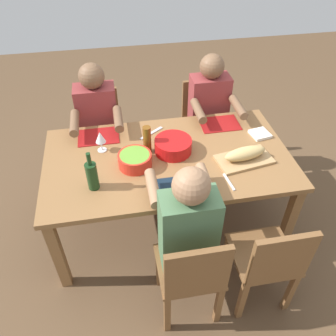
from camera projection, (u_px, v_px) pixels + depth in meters
ground_plane at (168, 222)px, 3.03m from camera, size 8.00×8.00×0.00m
dining_table at (168, 165)px, 2.59m from camera, size 1.81×1.01×0.74m
chair_far_right at (203, 119)px, 3.38m from camera, size 0.40×0.40×0.85m
diner_far_right at (210, 110)px, 3.11m from camera, size 0.41×0.53×1.20m
chair_near_center at (192, 274)px, 2.10m from camera, size 0.40×0.40×0.85m
diner_near_center at (187, 228)px, 2.09m from camera, size 0.41×0.53×1.20m
chair_far_left at (101, 129)px, 3.25m from camera, size 0.40×0.40×0.85m
diner_far_left at (98, 121)px, 2.97m from camera, size 0.41×0.53×1.20m
chair_near_right at (269, 261)px, 2.17m from camera, size 0.40×0.40×0.85m
serving_bowl_salad at (135, 159)px, 2.43m from camera, size 0.24×0.24×0.10m
serving_bowl_greens at (173, 145)px, 2.55m from camera, size 0.28×0.28×0.10m
cutting_board at (244, 159)px, 2.50m from camera, size 0.43×0.28×0.02m
bread_loaf at (245, 153)px, 2.46m from camera, size 0.33×0.16×0.09m
wine_bottle at (92, 175)px, 2.23m from camera, size 0.08×0.08×0.29m
beer_bottle at (147, 140)px, 2.51m from camera, size 0.06×0.06×0.22m
wine_glass at (100, 138)px, 2.52m from camera, size 0.08×0.08×0.17m
placemat_far_right at (220, 124)px, 2.86m from camera, size 0.32×0.23×0.01m
placemat_near_center at (177, 189)px, 2.28m from camera, size 0.32×0.23×0.01m
placemat_far_left at (98, 137)px, 2.72m from camera, size 0.32×0.23×0.01m
fork_near_right at (229, 182)px, 2.33m from camera, size 0.04×0.17×0.01m
carving_knife at (151, 133)px, 2.76m from camera, size 0.20×0.15×0.01m
napkin_stack at (260, 134)px, 2.73m from camera, size 0.16×0.16×0.02m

